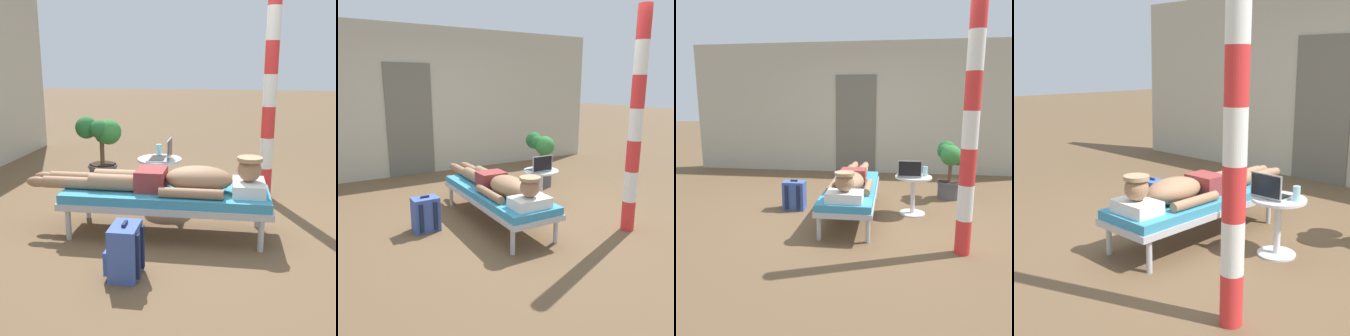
# 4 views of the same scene
# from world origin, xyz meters

# --- Properties ---
(ground_plane) EXTENTS (40.00, 40.00, 0.00)m
(ground_plane) POSITION_xyz_m (0.00, 0.00, 0.00)
(ground_plane) COLOR brown
(house_wall_back) EXTENTS (7.60, 0.20, 2.70)m
(house_wall_back) POSITION_xyz_m (-0.13, 2.86, 1.35)
(house_wall_back) COLOR #B2AD99
(house_wall_back) RESTS_ON ground
(house_door_panel) EXTENTS (0.84, 0.03, 2.04)m
(house_door_panel) POSITION_xyz_m (-0.39, 2.75, 1.02)
(house_door_panel) COLOR #625F54
(house_door_panel) RESTS_ON ground
(lounge_chair) EXTENTS (0.64, 1.88, 0.42)m
(lounge_chair) POSITION_xyz_m (-0.13, -0.09, 0.35)
(lounge_chair) COLOR #B7B7BC
(lounge_chair) RESTS_ON ground
(person_reclining) EXTENTS (0.53, 2.17, 0.33)m
(person_reclining) POSITION_xyz_m (-0.13, -0.16, 0.52)
(person_reclining) COLOR white
(person_reclining) RESTS_ON lounge_chair
(side_table) EXTENTS (0.48, 0.48, 0.52)m
(side_table) POSITION_xyz_m (0.67, 0.10, 0.36)
(side_table) COLOR silver
(side_table) RESTS_ON ground
(laptop) EXTENTS (0.31, 0.24, 0.23)m
(laptop) POSITION_xyz_m (0.61, 0.05, 0.58)
(laptop) COLOR #A5A8AD
(laptop) RESTS_ON side_table
(drink_glass) EXTENTS (0.06, 0.06, 0.13)m
(drink_glass) POSITION_xyz_m (0.82, 0.13, 0.59)
(drink_glass) COLOR #99D8E5
(drink_glass) RESTS_ON side_table
(backpack) EXTENTS (0.30, 0.26, 0.42)m
(backpack) POSITION_xyz_m (-0.97, 0.09, 0.20)
(backpack) COLOR #3F59A5
(backpack) RESTS_ON ground
(potted_plant) EXTENTS (0.42, 0.57, 0.89)m
(potted_plant) POSITION_xyz_m (1.27, 0.95, 0.52)
(potted_plant) COLOR #4C4C51
(potted_plant) RESTS_ON ground
(porch_post) EXTENTS (0.15, 0.15, 2.48)m
(porch_post) POSITION_xyz_m (1.09, -1.07, 1.24)
(porch_post) COLOR red
(porch_post) RESTS_ON ground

